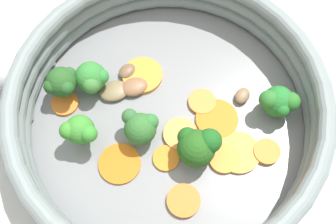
{
  "coord_description": "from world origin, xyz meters",
  "views": [
    {
      "loc": [
        0.17,
        -0.05,
        0.42
      ],
      "look_at": [
        0.0,
        0.0,
        0.03
      ],
      "focal_mm": 42.0,
      "sensor_mm": 36.0,
      "label": 1
    }
  ],
  "objects_px": {
    "carrot_slice_0": "(202,102)",
    "mushroom_piece_3": "(243,97)",
    "carrot_slice_7": "(217,119)",
    "broccoli_floret_1": "(62,83)",
    "broccoli_floret_3": "(80,133)",
    "broccoli_floret_4": "(92,78)",
    "broccoli_floret_2": "(278,102)",
    "carrot_slice_6": "(267,152)",
    "broccoli_floret_5": "(199,146)",
    "mushroom_piece_1": "(114,91)",
    "mushroom_piece_2": "(134,87)",
    "carrot_slice_9": "(142,75)",
    "carrot_slice_3": "(180,134)",
    "carrot_slice_4": "(120,164)",
    "carrot_slice_5": "(238,152)",
    "carrot_slice_2": "(166,158)",
    "mushroom_piece_0": "(127,71)",
    "broccoli_floret_0": "(140,128)",
    "carrot_slice_8": "(65,103)",
    "skillet": "(168,120)",
    "carrot_slice_1": "(224,159)",
    "carrot_slice_10": "(184,201)"
  },
  "relations": [
    {
      "from": "skillet",
      "to": "broccoli_floret_3",
      "type": "relative_size",
      "value": 7.19
    },
    {
      "from": "broccoli_floret_5",
      "to": "mushroom_piece_3",
      "type": "bearing_deg",
      "value": 124.9
    },
    {
      "from": "carrot_slice_5",
      "to": "carrot_slice_6",
      "type": "height_order",
      "value": "carrot_slice_6"
    },
    {
      "from": "carrot_slice_0",
      "to": "broccoli_floret_5",
      "type": "distance_m",
      "value": 0.07
    },
    {
      "from": "carrot_slice_1",
      "to": "broccoli_floret_4",
      "type": "height_order",
      "value": "broccoli_floret_4"
    },
    {
      "from": "mushroom_piece_2",
      "to": "carrot_slice_0",
      "type": "bearing_deg",
      "value": 61.24
    },
    {
      "from": "carrot_slice_3",
      "to": "mushroom_piece_2",
      "type": "height_order",
      "value": "mushroom_piece_2"
    },
    {
      "from": "carrot_slice_8",
      "to": "broccoli_floret_2",
      "type": "xyz_separation_m",
      "value": [
        0.07,
        0.23,
        0.02
      ]
    },
    {
      "from": "carrot_slice_9",
      "to": "mushroom_piece_0",
      "type": "bearing_deg",
      "value": -119.27
    },
    {
      "from": "carrot_slice_1",
      "to": "carrot_slice_3",
      "type": "height_order",
      "value": "same"
    },
    {
      "from": "carrot_slice_5",
      "to": "broccoli_floret_4",
      "type": "relative_size",
      "value": 1.19
    },
    {
      "from": "carrot_slice_6",
      "to": "broccoli_floret_4",
      "type": "distance_m",
      "value": 0.21
    },
    {
      "from": "carrot_slice_2",
      "to": "carrot_slice_5",
      "type": "xyz_separation_m",
      "value": [
        0.02,
        0.08,
        0.0
      ]
    },
    {
      "from": "broccoli_floret_3",
      "to": "broccoli_floret_4",
      "type": "bearing_deg",
      "value": 159.2
    },
    {
      "from": "mushroom_piece_1",
      "to": "mushroom_piece_2",
      "type": "relative_size",
      "value": 1.11
    },
    {
      "from": "carrot_slice_3",
      "to": "broccoli_floret_0",
      "type": "height_order",
      "value": "broccoli_floret_0"
    },
    {
      "from": "carrot_slice_3",
      "to": "mushroom_piece_1",
      "type": "height_order",
      "value": "mushroom_piece_1"
    },
    {
      "from": "carrot_slice_4",
      "to": "broccoli_floret_5",
      "type": "bearing_deg",
      "value": 81.18
    },
    {
      "from": "carrot_slice_7",
      "to": "broccoli_floret_1",
      "type": "distance_m",
      "value": 0.18
    },
    {
      "from": "carrot_slice_0",
      "to": "mushroom_piece_3",
      "type": "xyz_separation_m",
      "value": [
        0.01,
        0.05,
        0.0
      ]
    },
    {
      "from": "carrot_slice_9",
      "to": "broccoli_floret_2",
      "type": "distance_m",
      "value": 0.16
    },
    {
      "from": "carrot_slice_6",
      "to": "mushroom_piece_2",
      "type": "relative_size",
      "value": 0.93
    },
    {
      "from": "carrot_slice_9",
      "to": "mushroom_piece_3",
      "type": "bearing_deg",
      "value": 59.26
    },
    {
      "from": "carrot_slice_0",
      "to": "mushroom_piece_1",
      "type": "bearing_deg",
      "value": -113.33
    },
    {
      "from": "broccoli_floret_4",
      "to": "broccoli_floret_5",
      "type": "height_order",
      "value": "broccoli_floret_5"
    },
    {
      "from": "carrot_slice_6",
      "to": "carrot_slice_2",
      "type": "bearing_deg",
      "value": -102.35
    },
    {
      "from": "broccoli_floret_1",
      "to": "carrot_slice_3",
      "type": "bearing_deg",
      "value": 52.53
    },
    {
      "from": "broccoli_floret_1",
      "to": "mushroom_piece_2",
      "type": "height_order",
      "value": "broccoli_floret_1"
    },
    {
      "from": "carrot_slice_3",
      "to": "carrot_slice_4",
      "type": "distance_m",
      "value": 0.07
    },
    {
      "from": "carrot_slice_9",
      "to": "broccoli_floret_3",
      "type": "height_order",
      "value": "broccoli_floret_3"
    },
    {
      "from": "broccoli_floret_5",
      "to": "mushroom_piece_2",
      "type": "bearing_deg",
      "value": -154.57
    },
    {
      "from": "skillet",
      "to": "broccoli_floret_2",
      "type": "bearing_deg",
      "value": 77.68
    },
    {
      "from": "carrot_slice_7",
      "to": "broccoli_floret_2",
      "type": "relative_size",
      "value": 1.11
    },
    {
      "from": "carrot_slice_3",
      "to": "broccoli_floret_3",
      "type": "height_order",
      "value": "broccoli_floret_3"
    },
    {
      "from": "carrot_slice_7",
      "to": "broccoli_floret_3",
      "type": "height_order",
      "value": "broccoli_floret_3"
    },
    {
      "from": "carrot_slice_6",
      "to": "carrot_slice_4",
      "type": "bearing_deg",
      "value": -101.4
    },
    {
      "from": "carrot_slice_0",
      "to": "carrot_slice_9",
      "type": "xyz_separation_m",
      "value": [
        -0.05,
        -0.06,
        0.0
      ]
    },
    {
      "from": "carrot_slice_6",
      "to": "broccoli_floret_3",
      "type": "xyz_separation_m",
      "value": [
        -0.07,
        -0.19,
        0.03
      ]
    },
    {
      "from": "broccoli_floret_4",
      "to": "mushroom_piece_2",
      "type": "relative_size",
      "value": 1.27
    },
    {
      "from": "carrot_slice_8",
      "to": "carrot_slice_10",
      "type": "relative_size",
      "value": 0.89
    },
    {
      "from": "mushroom_piece_1",
      "to": "carrot_slice_7",
      "type": "bearing_deg",
      "value": 57.65
    },
    {
      "from": "mushroom_piece_2",
      "to": "mushroom_piece_1",
      "type": "bearing_deg",
      "value": -94.34
    },
    {
      "from": "carrot_slice_2",
      "to": "carrot_slice_7",
      "type": "relative_size",
      "value": 0.6
    },
    {
      "from": "carrot_slice_3",
      "to": "carrot_slice_4",
      "type": "xyz_separation_m",
      "value": [
        0.01,
        -0.07,
        -0.0
      ]
    },
    {
      "from": "carrot_slice_0",
      "to": "broccoli_floret_1",
      "type": "distance_m",
      "value": 0.16
    },
    {
      "from": "carrot_slice_1",
      "to": "mushroom_piece_0",
      "type": "relative_size",
      "value": 1.45
    },
    {
      "from": "carrot_slice_2",
      "to": "broccoli_floret_0",
      "type": "relative_size",
      "value": 0.72
    },
    {
      "from": "carrot_slice_2",
      "to": "carrot_slice_5",
      "type": "bearing_deg",
      "value": 78.7
    },
    {
      "from": "broccoli_floret_0",
      "to": "mushroom_piece_0",
      "type": "xyz_separation_m",
      "value": [
        -0.08,
        0.0,
        -0.02
      ]
    },
    {
      "from": "carrot_slice_5",
      "to": "mushroom_piece_1",
      "type": "distance_m",
      "value": 0.16
    }
  ]
}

